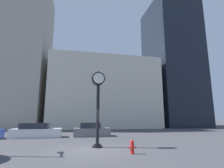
# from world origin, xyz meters

# --- Properties ---
(ground_plane) EXTENTS (200.00, 200.00, 0.00)m
(ground_plane) POSITION_xyz_m (0.00, 0.00, 0.00)
(ground_plane) COLOR #424247
(building_tall_tower) EXTENTS (10.98, 12.00, 28.11)m
(building_tall_tower) POSITION_xyz_m (-12.22, 24.00, 14.05)
(building_tall_tower) COLOR #ADA393
(building_tall_tower) RESTS_ON ground_plane
(building_storefront_row) EXTENTS (20.50, 12.00, 13.30)m
(building_storefront_row) POSITION_xyz_m (4.57, 24.00, 6.65)
(building_storefront_row) COLOR beige
(building_storefront_row) RESTS_ON ground_plane
(building_glass_modern) EXTENTS (9.70, 12.00, 28.66)m
(building_glass_modern) POSITION_xyz_m (20.67, 24.00, 14.33)
(building_glass_modern) COLOR black
(building_glass_modern) RESTS_ON ground_plane
(street_clock) EXTENTS (0.94, 0.67, 5.31)m
(street_clock) POSITION_xyz_m (0.53, 0.92, 3.46)
(street_clock) COLOR black
(street_clock) RESTS_ON ground_plane
(car_white) EXTENTS (4.78, 1.82, 1.43)m
(car_white) POSITION_xyz_m (-4.73, 7.98, 0.60)
(car_white) COLOR silver
(car_white) RESTS_ON ground_plane
(car_grey) EXTENTS (3.84, 1.82, 1.43)m
(car_grey) POSITION_xyz_m (0.80, 7.99, 0.60)
(car_grey) COLOR slate
(car_grey) RESTS_ON ground_plane
(fire_hydrant_near) EXTENTS (0.48, 0.21, 0.75)m
(fire_hydrant_near) POSITION_xyz_m (2.16, -1.58, 0.38)
(fire_hydrant_near) COLOR red
(fire_hydrant_near) RESTS_ON ground_plane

